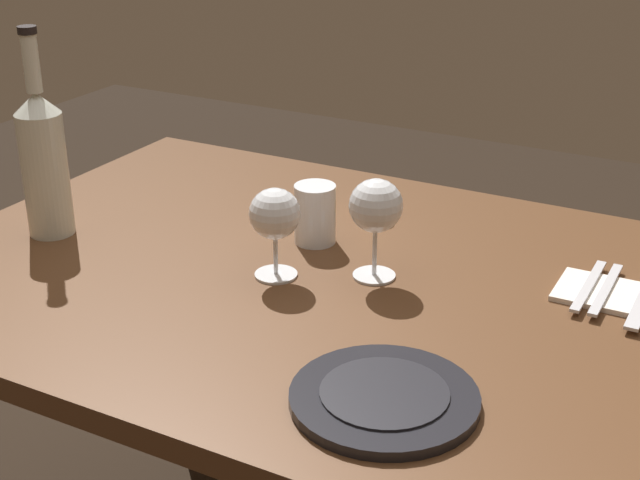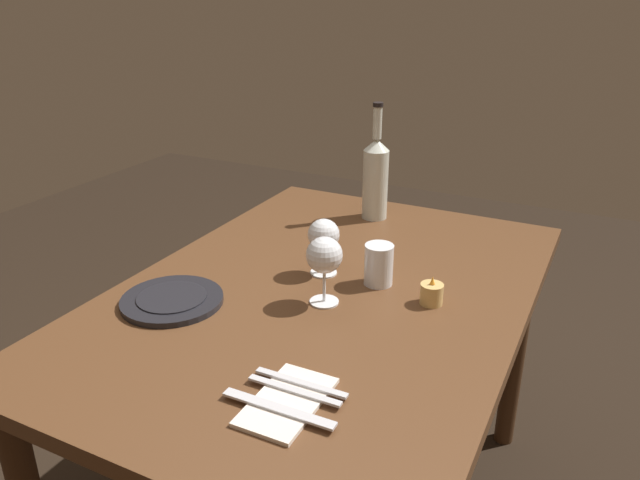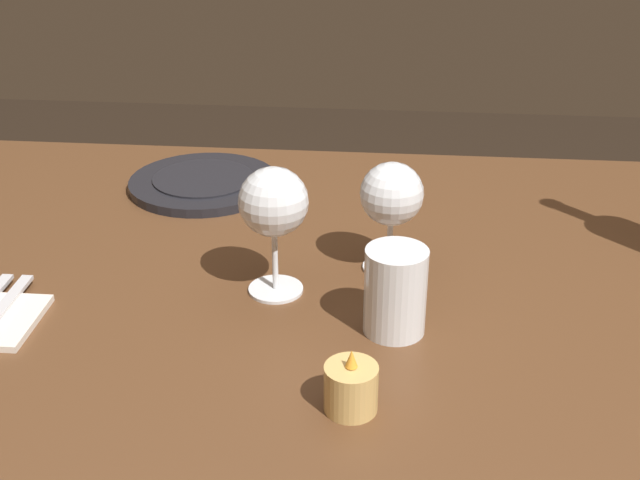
% 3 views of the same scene
% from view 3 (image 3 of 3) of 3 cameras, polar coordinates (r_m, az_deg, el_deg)
% --- Properties ---
extents(dining_table, '(1.30, 0.90, 0.74)m').
position_cam_3_polar(dining_table, '(1.07, 0.39, -7.05)').
color(dining_table, '#56351E').
rests_on(dining_table, ground).
extents(wine_glass_left, '(0.08, 0.08, 0.16)m').
position_cam_3_polar(wine_glass_left, '(0.95, -3.22, 2.44)').
color(wine_glass_left, white).
rests_on(wine_glass_left, dining_table).
extents(wine_glass_right, '(0.08, 0.08, 0.14)m').
position_cam_3_polar(wine_glass_right, '(1.01, 4.95, 2.97)').
color(wine_glass_right, white).
rests_on(wine_glass_right, dining_table).
extents(water_tumbler, '(0.07, 0.07, 0.10)m').
position_cam_3_polar(water_tumbler, '(0.91, 5.19, -3.81)').
color(water_tumbler, white).
rests_on(water_tumbler, dining_table).
extents(votive_candle, '(0.05, 0.05, 0.07)m').
position_cam_3_polar(votive_candle, '(0.80, 2.14, -10.21)').
color(votive_candle, '#DBB266').
rests_on(votive_candle, dining_table).
extents(dinner_plate, '(0.23, 0.23, 0.02)m').
position_cam_3_polar(dinner_plate, '(1.29, -8.00, 3.93)').
color(dinner_plate, black).
rests_on(dinner_plate, dining_table).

